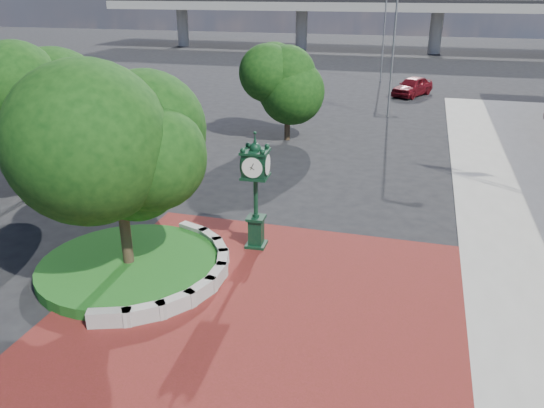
{
  "coord_description": "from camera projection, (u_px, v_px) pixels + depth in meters",
  "views": [
    {
      "loc": [
        4.08,
        -14.07,
        9.09
      ],
      "look_at": [
        -0.33,
        1.5,
        2.45
      ],
      "focal_mm": 35.0,
      "sensor_mm": 36.0,
      "label": 1
    }
  ],
  "objects": [
    {
      "name": "ground",
      "position": [
        269.0,
        293.0,
        17.0
      ],
      "size": [
        200.0,
        200.0,
        0.0
      ],
      "primitive_type": "plane",
      "color": "black",
      "rests_on": "ground"
    },
    {
      "name": "parked_car",
      "position": [
        412.0,
        86.0,
        47.38
      ],
      "size": [
        3.88,
        5.34,
        1.69
      ],
      "primitive_type": "imported",
      "rotation": [
        0.0,
        0.0,
        -0.43
      ],
      "color": "maroon",
      "rests_on": "ground"
    },
    {
      "name": "planter_wall",
      "position": [
        191.0,
        274.0,
        17.58
      ],
      "size": [
        2.96,
        6.77,
        0.54
      ],
      "color": "#9E9B93",
      "rests_on": "ground"
    },
    {
      "name": "overpass",
      "position": [
        401.0,
        6.0,
        76.87
      ],
      "size": [
        90.0,
        12.0,
        7.5
      ],
      "color": "#9E9B93",
      "rests_on": "ground"
    },
    {
      "name": "post_clock",
      "position": [
        256.0,
        187.0,
        19.1
      ],
      "size": [
        0.96,
        0.96,
        4.39
      ],
      "color": "black",
      "rests_on": "ground"
    },
    {
      "name": "street_lamp_far",
      "position": [
        386.0,
        33.0,
        53.1
      ],
      "size": [
        1.85,
        0.33,
        8.23
      ],
      "color": "slate",
      "rests_on": "ground"
    },
    {
      "name": "street_lamp_near",
      "position": [
        396.0,
        47.0,
        38.09
      ],
      "size": [
        1.91,
        0.6,
        8.63
      ],
      "color": "slate",
      "rests_on": "ground"
    },
    {
      "name": "tree_northwest",
      "position": [
        16.0,
        109.0,
        23.16
      ],
      "size": [
        5.6,
        5.6,
        6.93
      ],
      "color": "#38281C",
      "rests_on": "ground"
    },
    {
      "name": "plaza",
      "position": [
        260.0,
        309.0,
        16.1
      ],
      "size": [
        12.0,
        12.0,
        0.04
      ],
      "primitive_type": "cube",
      "color": "maroon",
      "rests_on": "ground"
    },
    {
      "name": "grass_bed",
      "position": [
        129.0,
        266.0,
        18.19
      ],
      "size": [
        6.1,
        6.1,
        0.4
      ],
      "primitive_type": "cylinder",
      "color": "#164F16",
      "rests_on": "ground"
    },
    {
      "name": "tree_street",
      "position": [
        288.0,
        89.0,
        32.8
      ],
      "size": [
        4.4,
        4.4,
        5.45
      ],
      "color": "#38281C",
      "rests_on": "ground"
    },
    {
      "name": "tree_planter",
      "position": [
        118.0,
        169.0,
        16.85
      ],
      "size": [
        5.2,
        5.2,
        6.33
      ],
      "color": "#38281C",
      "rests_on": "ground"
    }
  ]
}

